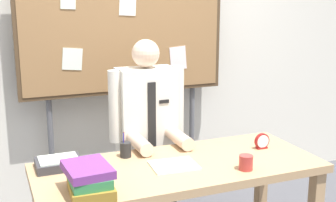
# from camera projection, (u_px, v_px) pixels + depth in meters

# --- Properties ---
(back_wall) EXTENTS (6.40, 0.08, 2.70)m
(back_wall) POSITION_uv_depth(u_px,v_px,m) (118.00, 43.00, 3.69)
(back_wall) COLOR silver
(back_wall) RESTS_ON ground_plane
(desk) EXTENTS (1.71, 0.71, 0.75)m
(desk) POSITION_uv_depth(u_px,v_px,m) (179.00, 179.00, 2.70)
(desk) COLOR tan
(desk) RESTS_ON ground_plane
(person) EXTENTS (0.55, 0.56, 1.44)m
(person) POSITION_uv_depth(u_px,v_px,m) (147.00, 147.00, 3.21)
(person) COLOR #2D2D33
(person) RESTS_ON ground_plane
(bulletin_board) EXTENTS (1.64, 0.09, 1.98)m
(bulletin_board) POSITION_uv_depth(u_px,v_px,m) (125.00, 32.00, 3.49)
(bulletin_board) COLOR #4C3823
(bulletin_board) RESTS_ON ground_plane
(book_stack) EXTENTS (0.24, 0.32, 0.15)m
(book_stack) POSITION_uv_depth(u_px,v_px,m) (89.00, 180.00, 2.27)
(book_stack) COLOR olive
(book_stack) RESTS_ON desk
(open_notebook) EXTENTS (0.28, 0.23, 0.01)m
(open_notebook) POSITION_uv_depth(u_px,v_px,m) (174.00, 165.00, 2.65)
(open_notebook) COLOR silver
(open_notebook) RESTS_ON desk
(desk_clock) EXTENTS (0.10, 0.04, 0.10)m
(desk_clock) POSITION_uv_depth(u_px,v_px,m) (262.00, 142.00, 2.95)
(desk_clock) COLOR maroon
(desk_clock) RESTS_ON desk
(coffee_mug) EXTENTS (0.08, 0.08, 0.09)m
(coffee_mug) POSITION_uv_depth(u_px,v_px,m) (246.00, 163.00, 2.59)
(coffee_mug) COLOR #B23833
(coffee_mug) RESTS_ON desk
(pen_holder) EXTENTS (0.07, 0.07, 0.16)m
(pen_holder) POSITION_uv_depth(u_px,v_px,m) (125.00, 149.00, 2.79)
(pen_holder) COLOR #262626
(pen_holder) RESTS_ON desk
(paper_tray) EXTENTS (0.26, 0.20, 0.06)m
(paper_tray) POSITION_uv_depth(u_px,v_px,m) (59.00, 163.00, 2.62)
(paper_tray) COLOR #333338
(paper_tray) RESTS_ON desk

